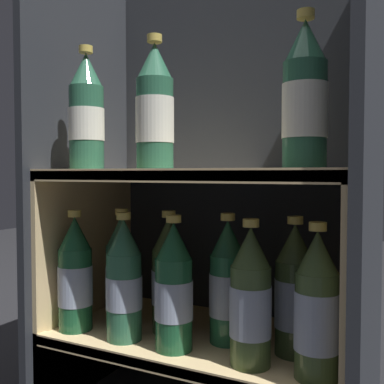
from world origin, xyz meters
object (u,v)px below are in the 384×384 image
object	(u,v)px
bottle_upper_front_1	(155,111)
bottle_lower_front_2	(174,290)
bottle_upper_front_2	(305,100)
bottle_lower_front_3	(250,301)
bottle_lower_back_1	(169,278)
bottle_lower_back_3	(295,294)
bottle_lower_front_0	(75,277)
bottle_lower_front_1	(124,283)
bottle_lower_front_4	(317,310)
bottle_lower_back_0	(122,272)
bottle_upper_front_0	(86,116)
bottle_lower_back_2	(228,285)

from	to	relation	value
bottle_upper_front_1	bottle_lower_front_2	world-z (taller)	bottle_upper_front_1
bottle_upper_front_2	bottle_upper_front_1	bearing A→B (deg)	180.00
bottle_lower_front_3	bottle_lower_back_1	bearing A→B (deg)	158.95
bottle_upper_front_1	bottle_lower_back_3	size ratio (longest dim) A/B	1.00
bottle_upper_front_1	bottle_lower_front_0	world-z (taller)	bottle_upper_front_1
bottle_upper_front_2	bottle_lower_front_1	size ratio (longest dim) A/B	1.00
bottle_upper_front_1	bottle_lower_front_1	distance (m)	0.35
bottle_lower_front_4	bottle_lower_back_0	world-z (taller)	same
bottle_upper_front_2	bottle_lower_front_4	distance (m)	0.34
bottle_lower_front_1	bottle_upper_front_2	bearing A→B (deg)	0.00
bottle_lower_front_3	bottle_lower_front_0	bearing A→B (deg)	180.00
bottle_upper_front_1	bottle_lower_front_2	xyz separation A→B (m)	(0.04, 0.00, -0.34)
bottle_lower_front_2	bottle_lower_back_1	world-z (taller)	same
bottle_lower_front_3	bottle_lower_back_1	xyz separation A→B (m)	(-0.21, 0.08, 0.00)
bottle_upper_front_0	bottle_lower_back_3	bearing A→B (deg)	11.00
bottle_lower_back_2	bottle_upper_front_1	bearing A→B (deg)	-145.36
bottle_lower_front_2	bottle_lower_back_0	size ratio (longest dim) A/B	1.00
bottle_lower_front_1	bottle_lower_front_2	xyz separation A→B (m)	(0.12, 0.00, -0.00)
bottle_lower_front_1	bottle_lower_front_4	bearing A→B (deg)	0.00
bottle_lower_front_0	bottle_lower_front_3	xyz separation A→B (m)	(0.40, -0.00, -0.00)
bottle_lower_front_4	bottle_lower_front_3	bearing A→B (deg)	-180.00
bottle_lower_front_0	bottle_lower_back_1	bearing A→B (deg)	23.70
bottle_lower_front_4	bottle_lower_back_1	bearing A→B (deg)	165.96
bottle_upper_front_0	bottle_upper_front_2	bearing A→B (deg)	0.00
bottle_lower_front_2	bottle_lower_front_4	size ratio (longest dim) A/B	1.00
bottle_upper_front_0	bottle_lower_back_2	size ratio (longest dim) A/B	1.00
bottle_upper_front_0	bottle_lower_back_0	xyz separation A→B (m)	(0.03, 0.08, -0.34)
bottle_upper_front_0	bottle_upper_front_2	xyz separation A→B (m)	(0.46, 0.00, -0.00)
bottle_upper_front_1	bottle_lower_front_3	world-z (taller)	bottle_upper_front_1
bottle_lower_front_1	bottle_lower_back_0	xyz separation A→B (m)	(-0.06, 0.08, 0.00)
bottle_upper_front_0	bottle_lower_back_3	distance (m)	0.55
bottle_lower_back_1	bottle_lower_back_2	world-z (taller)	same
bottle_lower_back_1	bottle_lower_front_3	bearing A→B (deg)	-21.05
bottle_lower_back_1	bottle_lower_back_3	bearing A→B (deg)	-0.00
bottle_lower_front_3	bottle_lower_back_0	xyz separation A→B (m)	(-0.33, 0.08, 0.00)
bottle_lower_front_0	bottle_lower_front_4	xyz separation A→B (m)	(0.51, 0.00, -0.00)
bottle_lower_back_0	bottle_lower_back_3	size ratio (longest dim) A/B	1.00
bottle_lower_front_0	bottle_lower_front_4	size ratio (longest dim) A/B	1.00
bottle_lower_front_3	bottle_lower_back_2	bearing A→B (deg)	133.37
bottle_upper_front_2	bottle_lower_back_1	size ratio (longest dim) A/B	1.00
bottle_upper_front_2	bottle_lower_front_3	xyz separation A→B (m)	(-0.09, -0.00, -0.34)
bottle_lower_front_4	bottle_lower_back_2	distance (m)	0.21
bottle_upper_front_0	bottle_lower_front_1	size ratio (longest dim) A/B	1.00
bottle_lower_back_1	bottle_lower_back_3	world-z (taller)	same
bottle_lower_front_0	bottle_lower_back_2	bearing A→B (deg)	14.27
bottle_upper_front_0	bottle_lower_back_3	xyz separation A→B (m)	(0.42, 0.08, -0.35)
bottle_lower_front_3	bottle_upper_front_1	bearing A→B (deg)	180.00
bottle_upper_front_2	bottle_lower_front_1	distance (m)	0.50
bottle_lower_front_0	bottle_lower_back_3	distance (m)	0.46
bottle_upper_front_0	bottle_upper_front_1	world-z (taller)	same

